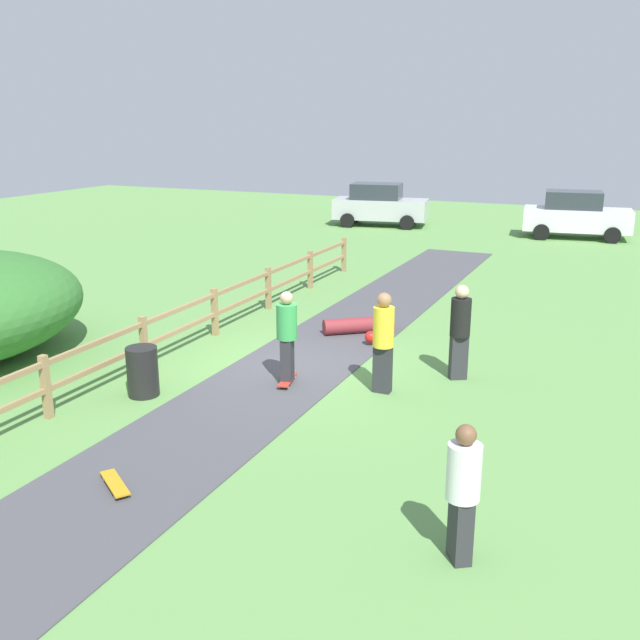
{
  "coord_description": "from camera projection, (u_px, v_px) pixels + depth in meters",
  "views": [
    {
      "loc": [
        6.03,
        -12.03,
        4.83
      ],
      "look_at": [
        0.5,
        0.23,
        1.0
      ],
      "focal_mm": 40.17,
      "sensor_mm": 36.0,
      "label": 1
    }
  ],
  "objects": [
    {
      "name": "bystander_white",
      "position": [
        463.0,
        488.0,
        7.85
      ],
      "size": [
        0.53,
        0.53,
        1.66
      ],
      "color": "#2D2D33",
      "rests_on": "ground_plane"
    },
    {
      "name": "wooden_fence",
      "position": [
        182.0,
        321.0,
        15.1
      ],
      "size": [
        0.12,
        18.12,
        1.1
      ],
      "color": "#997A51",
      "rests_on": "ground_plane"
    },
    {
      "name": "asphalt_path",
      "position": [
        292.0,
        368.0,
        14.25
      ],
      "size": [
        2.4,
        28.0,
        0.02
      ],
      "primitive_type": "cube",
      "color": "#47474C",
      "rests_on": "ground_plane"
    },
    {
      "name": "parked_car_silver",
      "position": [
        379.0,
        205.0,
        32.64
      ],
      "size": [
        4.43,
        2.54,
        1.92
      ],
      "color": "#B7B7BC",
      "rests_on": "ground_plane"
    },
    {
      "name": "bystander_yellow",
      "position": [
        383.0,
        338.0,
        12.75
      ],
      "size": [
        0.38,
        0.38,
        1.86
      ],
      "color": "#2D2D33",
      "rests_on": "ground_plane"
    },
    {
      "name": "ground_plane",
      "position": [
        292.0,
        368.0,
        14.25
      ],
      "size": [
        60.0,
        60.0,
        0.0
      ],
      "primitive_type": "plane",
      "color": "#60934C"
    },
    {
      "name": "skater_riding",
      "position": [
        287.0,
        333.0,
        13.14
      ],
      "size": [
        0.46,
        0.82,
        1.76
      ],
      "color": "#B23326",
      "rests_on": "asphalt_path"
    },
    {
      "name": "bystander_black",
      "position": [
        460.0,
        327.0,
        13.42
      ],
      "size": [
        0.52,
        0.52,
        1.84
      ],
      "color": "#2D2D33",
      "rests_on": "ground_plane"
    },
    {
      "name": "trash_bin",
      "position": [
        143.0,
        371.0,
        12.76
      ],
      "size": [
        0.56,
        0.56,
        0.9
      ],
      "primitive_type": "cylinder",
      "color": "black",
      "rests_on": "ground_plane"
    },
    {
      "name": "skater_fallen",
      "position": [
        359.0,
        326.0,
        16.41
      ],
      "size": [
        1.52,
        1.52,
        0.36
      ],
      "color": "maroon",
      "rests_on": "asphalt_path"
    },
    {
      "name": "skateboard_loose",
      "position": [
        115.0,
        483.0,
        9.6
      ],
      "size": [
        0.77,
        0.62,
        0.08
      ],
      "color": "#BF8C19",
      "rests_on": "asphalt_path"
    },
    {
      "name": "parked_car_white",
      "position": [
        576.0,
        215.0,
        29.28
      ],
      "size": [
        4.37,
        2.38,
        1.92
      ],
      "color": "silver",
      "rests_on": "ground_plane"
    }
  ]
}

